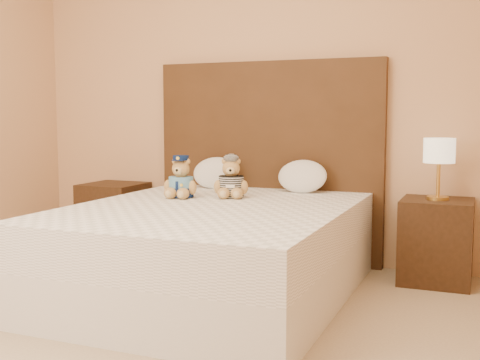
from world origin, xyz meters
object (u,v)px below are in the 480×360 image
Objects in this scene: lamp at (439,154)px; teddy_prisoner at (231,177)px; nightstand_left at (114,217)px; pillow_right at (302,175)px; nightstand_right at (436,241)px; pillow_left at (215,171)px; bed at (212,250)px; teddy_police at (181,177)px.

lamp reaches higher than teddy_prisoner.
pillow_right reaches higher than nightstand_left.
lamp is at bearing 180.00° from nightstand_right.
pillow_left is at bearing 107.12° from teddy_prisoner.
teddy_prisoner is (-0.04, 0.38, 0.41)m from bed.
bed and nightstand_right have the same top height.
pillow_right is (0.68, 0.00, -0.00)m from pillow_left.
pillow_left is at bearing 178.93° from nightstand_right.
nightstand_right is 1.01m from pillow_right.
nightstand_right is 1.52× the size of pillow_left.
nightstand_left is at bearing 142.90° from teddy_police.
pillow_left is at bearing 178.93° from lamp.
bed is 5.00× the size of lamp.
lamp is 1.36m from teddy_prisoner.
teddy_prisoner reaches higher than nightstand_right.
teddy_prisoner is at bearing -161.97° from lamp.
pillow_left reaches higher than nightstand_left.
bed is 1.48m from nightstand_right.
pillow_left is (-1.61, 0.03, 0.40)m from nightstand_right.
nightstand_right is at bearing 0.00° from nightstand_left.
nightstand_right is 1.98× the size of teddy_police.
pillow_right is (1.57, 0.03, 0.40)m from nightstand_left.
nightstand_right is 0.57m from lamp.
lamp reaches higher than nightstand_left.
bed is 7.42× the size of teddy_prisoner.
lamp is at bearing -1.07° from pillow_left.
nightstand_left is at bearing 147.38° from bed.
pillow_right is (0.32, 0.83, 0.40)m from bed.
teddy_police is (-1.59, -0.55, 0.41)m from nightstand_right.
nightstand_left is 2.56m from lamp.
pillow_right is (-0.93, 0.03, 0.40)m from nightstand_right.
pillow_left is (-1.61, 0.03, -0.17)m from lamp.
bed is at bearing -103.21° from teddy_prisoner.
pillow_left reaches higher than nightstand_right.
teddy_prisoner is 0.75× the size of pillow_left.
nightstand_right is 1.38× the size of lamp.
nightstand_left is 1.35m from teddy_prisoner.
nightstand_left is at bearing 142.52° from teddy_prisoner.
nightstand_left is 1.52× the size of pillow_left.
lamp is 1.12× the size of pillow_right.
teddy_prisoner is at bearing -19.00° from nightstand_left.
nightstand_right is at bearing 12.91° from teddy_police.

